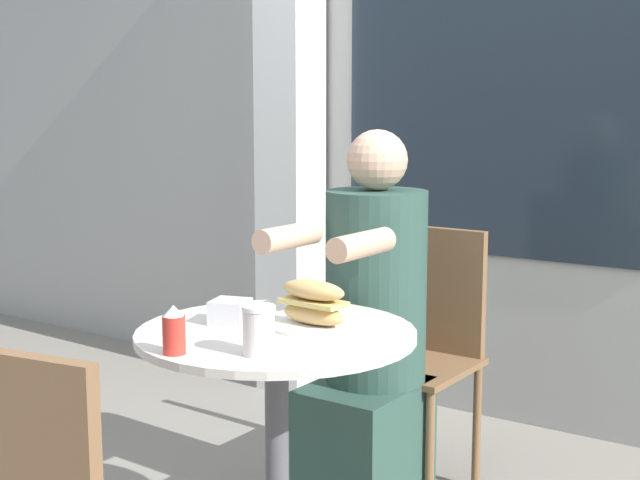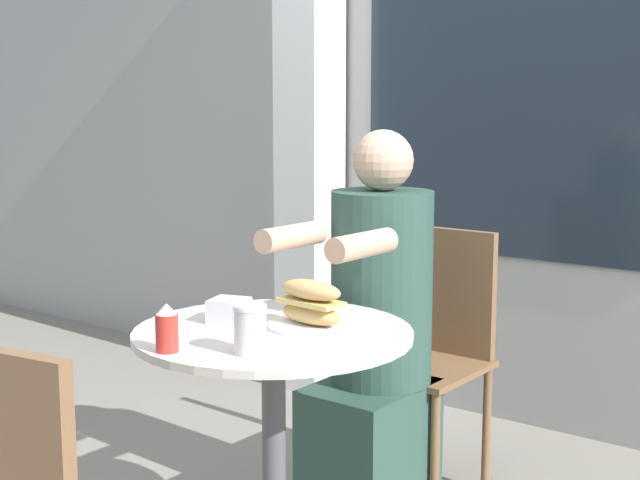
% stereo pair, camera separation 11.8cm
% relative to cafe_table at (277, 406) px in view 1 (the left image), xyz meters
% --- Properties ---
extents(storefront_wall, '(8.00, 0.09, 2.80)m').
position_rel_cafe_table_xyz_m(storefront_wall, '(-0.00, 1.64, 0.87)').
color(storefront_wall, '#9E9E99').
rests_on(storefront_wall, ground_plane).
extents(lattice_pillar, '(0.23, 0.23, 2.40)m').
position_rel_cafe_table_xyz_m(lattice_pillar, '(-1.03, 1.47, 0.67)').
color(lattice_pillar, silver).
rests_on(lattice_pillar, ground_plane).
extents(cafe_table, '(0.69, 0.69, 0.73)m').
position_rel_cafe_table_xyz_m(cafe_table, '(0.00, 0.00, 0.00)').
color(cafe_table, beige).
rests_on(cafe_table, ground_plane).
extents(diner_chair, '(0.39, 0.39, 0.87)m').
position_rel_cafe_table_xyz_m(diner_chair, '(-0.04, 0.86, -0.01)').
color(diner_chair, brown).
rests_on(diner_chair, ground_plane).
extents(seated_diner, '(0.31, 0.55, 1.20)m').
position_rel_cafe_table_xyz_m(seated_diner, '(-0.04, 0.52, 0.00)').
color(seated_diner, '#2D4C42').
rests_on(seated_diner, ground_plane).
extents(sandwich_on_plate, '(0.22, 0.22, 0.12)m').
position_rel_cafe_table_xyz_m(sandwich_on_plate, '(0.06, 0.08, 0.25)').
color(sandwich_on_plate, white).
rests_on(sandwich_on_plate, cafe_table).
extents(drink_cup, '(0.08, 0.08, 0.11)m').
position_rel_cafe_table_xyz_m(drink_cup, '(0.10, -0.20, 0.25)').
color(drink_cup, silver).
rests_on(drink_cup, cafe_table).
extents(napkin_box, '(0.11, 0.11, 0.06)m').
position_rel_cafe_table_xyz_m(napkin_box, '(-0.14, -0.01, 0.23)').
color(napkin_box, silver).
rests_on(napkin_box, cafe_table).
extents(condiment_bottle, '(0.05, 0.05, 0.11)m').
position_rel_cafe_table_xyz_m(condiment_bottle, '(-0.06, -0.30, 0.25)').
color(condiment_bottle, red).
rests_on(condiment_bottle, cafe_table).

